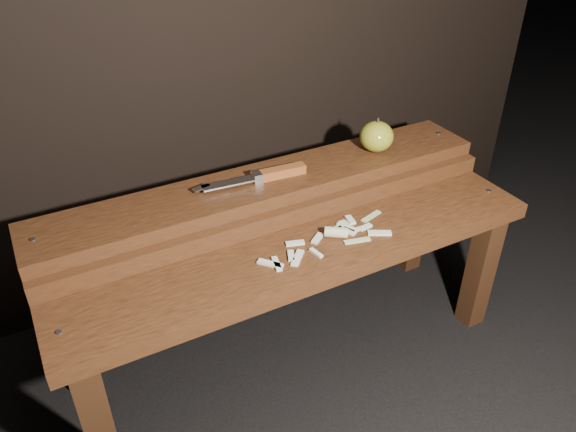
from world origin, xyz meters
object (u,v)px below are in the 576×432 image
bench_front_tier (312,275)px  knife (269,175)px  bench_rear_tier (269,208)px  apple (377,136)px

bench_front_tier → knife: knife is taller
bench_rear_tier → knife: 0.10m
bench_rear_tier → apple: 0.36m
bench_rear_tier → apple: bearing=0.7°
bench_front_tier → apple: size_ratio=12.57×
bench_rear_tier → apple: size_ratio=12.57×
bench_rear_tier → knife: knife is taller
apple → bench_front_tier: bearing=-145.3°
knife → apple: bearing=0.6°
bench_front_tier → apple: 0.45m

